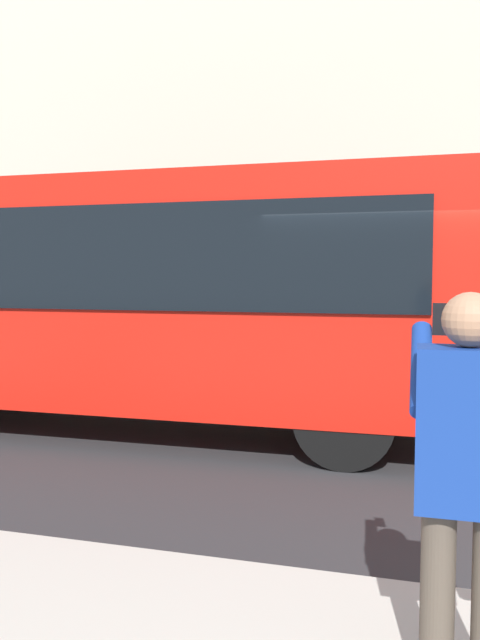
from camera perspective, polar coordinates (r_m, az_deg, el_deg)
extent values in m
plane|color=#2B2B2D|center=(7.45, 13.60, -10.98)|extent=(60.00, 60.00, 0.00)
cube|color=beige|center=(14.58, 15.04, 20.17)|extent=(28.00, 0.80, 12.00)
cube|color=red|center=(8.23, -10.95, 2.46)|extent=(9.00, 2.50, 2.60)
cube|color=black|center=(7.12, -15.54, 5.37)|extent=(7.60, 0.06, 1.10)
cylinder|color=black|center=(8.60, 10.93, -5.51)|extent=(1.00, 0.28, 1.00)
cylinder|color=black|center=(6.45, 9.31, -8.69)|extent=(1.00, 0.28, 1.00)
cylinder|color=#4C4238|center=(2.98, 17.20, -23.16)|extent=(0.14, 0.14, 0.82)
cube|color=navy|center=(2.73, 19.65, -9.21)|extent=(0.40, 0.24, 0.66)
sphere|color=#A87A5B|center=(2.67, 19.88, 0.02)|extent=(0.22, 0.22, 0.22)
cylinder|color=navy|center=(2.84, 15.91, -4.11)|extent=(0.09, 0.48, 0.37)
cube|color=black|center=(2.97, 17.51, 0.07)|extent=(0.07, 0.01, 0.14)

